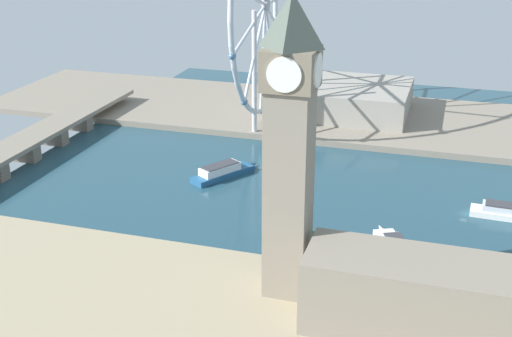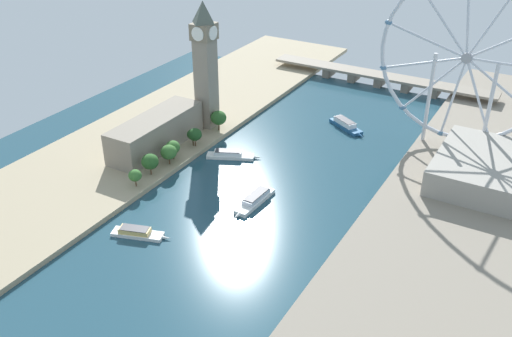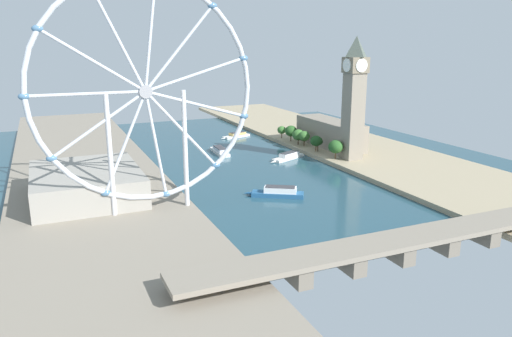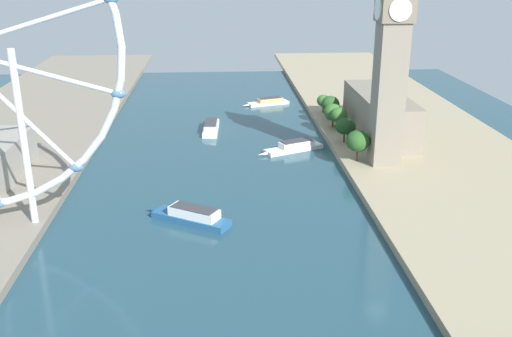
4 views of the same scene
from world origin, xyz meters
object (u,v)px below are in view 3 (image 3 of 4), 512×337
riverside_hall (86,183)px  tour_boat_1 (288,156)px  ferris_wheel (145,93)px  tour_boat_3 (236,135)px  parliament_block (330,133)px  river_bridge (397,244)px  tour_boat_0 (220,151)px  tour_boat_2 (278,192)px  clock_tower (354,97)px

riverside_hall → tour_boat_1: 151.80m
ferris_wheel → riverside_hall: 67.14m
ferris_wheel → tour_boat_3: ferris_wheel is taller
tour_boat_3 → parliament_block: bearing=104.4°
parliament_block → riverside_hall: size_ratio=1.03×
parliament_block → riverside_hall: 199.53m
river_bridge → tour_boat_1: river_bridge is taller
tour_boat_0 → tour_boat_2: tour_boat_2 is taller
tour_boat_2 → riverside_hall: bearing=12.9°
clock_tower → parliament_block: 56.18m
clock_tower → tour_boat_3: (39.84, -121.80, -45.39)m
parliament_block → tour_boat_2: (91.72, 92.97, -10.95)m
parliament_block → tour_boat_1: 49.30m
tour_boat_0 → tour_boat_2: bearing=179.6°
tour_boat_1 → tour_boat_3: (4.12, -93.65, -0.21)m
ferris_wheel → tour_boat_2: (-70.94, -2.32, -58.46)m
river_bridge → clock_tower: bearing=-117.8°
ferris_wheel → river_bridge: (-78.53, 89.87, -54.30)m
tour_boat_0 → tour_boat_1: size_ratio=1.08×
tour_boat_2 → tour_boat_3: tour_boat_2 is taller
river_bridge → tour_boat_0: size_ratio=5.14×
ferris_wheel → tour_boat_0: bearing=-123.3°
river_bridge → tour_boat_3: 265.48m
riverside_hall → tour_boat_3: (-140.67, -138.44, -8.68)m
parliament_block → riverside_hall: (190.14, 60.45, -2.87)m
parliament_block → tour_boat_1: size_ratio=2.14×
river_bridge → tour_boat_3: size_ratio=6.06×
ferris_wheel → tour_boat_1: (-117.31, -79.64, -58.86)m
clock_tower → riverside_hall: clock_tower is taller
parliament_block → tour_boat_2: bearing=45.4°
clock_tower → ferris_wheel: bearing=18.6°
parliament_block → tour_boat_0: parliament_block is taller
ferris_wheel → tour_boat_0: size_ratio=3.09×
tour_boat_0 → tour_boat_2: (6.39, 115.29, 0.28)m
riverside_hall → tour_boat_1: bearing=-162.8°
clock_tower → tour_boat_1: 64.11m
parliament_block → river_bridge: (84.13, 185.17, -6.78)m
tour_boat_0 → clock_tower: bearing=-128.4°
riverside_hall → river_bridge: 163.73m
parliament_block → tour_boat_2: size_ratio=2.27×
riverside_hall → tour_boat_3: size_ratio=2.28×
tour_boat_0 → parliament_block: bearing=-101.9°
clock_tower → ferris_wheel: (153.03, 51.49, 13.68)m
riverside_hall → tour_boat_1: riverside_hall is taller
tour_boat_1 → tour_boat_3: size_ratio=1.09×
tour_boat_2 → river_bridge: bearing=125.9°
river_bridge → tour_boat_0: (1.20, -207.49, -4.44)m
clock_tower → parliament_block: size_ratio=1.18×
parliament_block → river_bridge: bearing=65.6°
river_bridge → tour_boat_1: (-38.78, -169.51, -4.56)m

